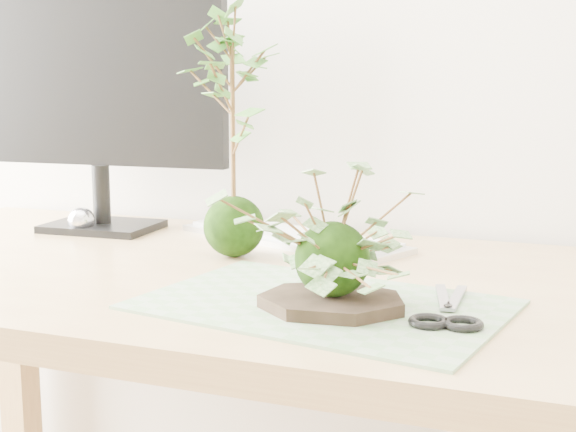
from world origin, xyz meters
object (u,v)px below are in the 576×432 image
Objects in this scene: ivy_kokedama at (333,224)px; monitor at (100,94)px; desk at (291,334)px; keyboard at (292,237)px; maple_kokedama at (232,76)px.

monitor is (-0.56, 0.36, 0.14)m from ivy_kokedama.
desk is 0.26m from keyboard.
desk is 3.27× the size of monitor.
maple_kokedama is 0.35m from monitor.
keyboard is 0.44m from monitor.
ivy_kokedama reaches higher than desk.
monitor reaches higher than desk.
monitor reaches higher than ivy_kokedama.
maple_kokedama is 0.89× the size of keyboard.
maple_kokedama reaches higher than ivy_kokedama.
ivy_kokedama is at bearing -40.50° from keyboard.
keyboard is at bearing 74.25° from maple_kokedama.
desk is 0.59m from monitor.
keyboard is (0.04, 0.14, -0.27)m from maple_kokedama.
keyboard is at bearing 117.42° from ivy_kokedama.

